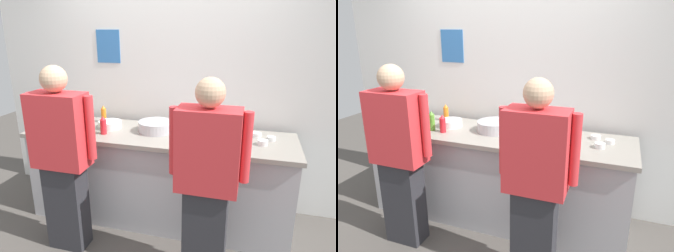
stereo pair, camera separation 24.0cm
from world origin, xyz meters
TOP-DOWN VIEW (x-y plane):
  - ground_plane at (0.00, 0.00)m, footprint 9.00×9.00m
  - wall_back at (-0.00, 0.87)m, footprint 4.02×0.11m
  - prep_counter at (0.00, 0.38)m, footprint 2.57×0.72m
  - chef_near_left at (-0.64, -0.25)m, footprint 0.59×0.24m
  - chef_center at (0.58, -0.29)m, footprint 0.58×0.24m
  - plate_stack_front at (-0.52, 0.42)m, footprint 0.23×0.23m
  - plate_stack_rear at (-1.04, 0.36)m, footprint 0.22×0.22m
  - mixing_bowl_steel at (-0.04, 0.44)m, footprint 0.34×0.34m
  - sheet_tray at (0.51, 0.38)m, footprint 0.57×0.37m
  - squeeze_bottle_primary at (-0.50, 0.23)m, footprint 0.06×0.06m
  - squeeze_bottle_secondary at (-0.63, 0.25)m, footprint 0.06×0.06m
  - squeeze_bottle_spare at (-0.67, 0.58)m, footprint 0.05×0.05m
  - ramekin_yellow_sauce at (0.91, 0.55)m, footprint 0.09×0.09m
  - ramekin_green_sauce at (0.96, 0.33)m, footprint 0.09×0.09m
  - ramekin_orange_sauce at (1.04, 0.47)m, footprint 0.08×0.08m
  - chefs_knife at (0.08, 0.39)m, footprint 0.27×0.03m

SIDE VIEW (x-z plane):
  - ground_plane at x=0.00m, z-range 0.00..0.00m
  - prep_counter at x=0.00m, z-range 0.00..0.91m
  - chef_center at x=0.58m, z-range 0.04..1.62m
  - chef_near_left at x=-0.64m, z-range 0.05..1.66m
  - chefs_knife at x=0.08m, z-range 0.91..0.92m
  - sheet_tray at x=0.51m, z-range 0.91..0.93m
  - ramekin_yellow_sauce at x=0.91m, z-range 0.91..0.95m
  - ramekin_orange_sauce at x=1.04m, z-range 0.91..0.95m
  - ramekin_green_sauce at x=0.96m, z-range 0.91..0.96m
  - plate_stack_front at x=-0.52m, z-range 0.91..0.98m
  - plate_stack_rear at x=-1.04m, z-range 0.91..1.01m
  - mixing_bowl_steel at x=-0.04m, z-range 0.91..1.01m
  - squeeze_bottle_primary at x=-0.50m, z-range 0.91..1.08m
  - squeeze_bottle_spare at x=-0.67m, z-range 0.91..1.09m
  - squeeze_bottle_secondary at x=-0.63m, z-range 0.91..1.10m
  - wall_back at x=0.00m, z-range 0.00..2.76m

